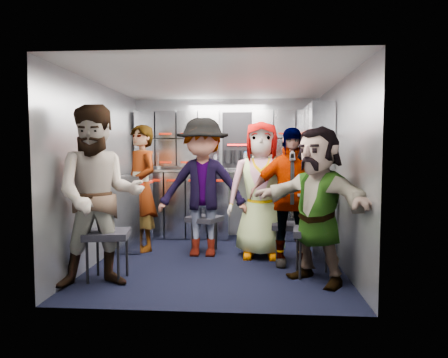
# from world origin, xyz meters

# --- Properties ---
(floor) EXTENTS (3.00, 3.00, 0.00)m
(floor) POSITION_xyz_m (0.00, 0.00, 0.00)
(floor) COLOR black
(floor) RESTS_ON ground
(wall_back) EXTENTS (2.80, 0.04, 2.10)m
(wall_back) POSITION_xyz_m (0.00, 1.50, 1.05)
(wall_back) COLOR gray
(wall_back) RESTS_ON ground
(wall_left) EXTENTS (0.04, 3.00, 2.10)m
(wall_left) POSITION_xyz_m (-1.40, 0.00, 1.05)
(wall_left) COLOR gray
(wall_left) RESTS_ON ground
(wall_right) EXTENTS (0.04, 3.00, 2.10)m
(wall_right) POSITION_xyz_m (1.40, 0.00, 1.05)
(wall_right) COLOR gray
(wall_right) RESTS_ON ground
(ceiling) EXTENTS (2.80, 3.00, 0.02)m
(ceiling) POSITION_xyz_m (0.00, 0.00, 2.10)
(ceiling) COLOR silver
(ceiling) RESTS_ON wall_back
(cart_bank_back) EXTENTS (2.68, 0.38, 0.99)m
(cart_bank_back) POSITION_xyz_m (0.00, 1.29, 0.49)
(cart_bank_back) COLOR gray
(cart_bank_back) RESTS_ON ground
(cart_bank_left) EXTENTS (0.38, 0.76, 0.99)m
(cart_bank_left) POSITION_xyz_m (-1.19, 0.56, 0.49)
(cart_bank_left) COLOR gray
(cart_bank_left) RESTS_ON ground
(counter) EXTENTS (2.68, 0.42, 0.03)m
(counter) POSITION_xyz_m (0.00, 1.29, 1.01)
(counter) COLOR #AFB1B6
(counter) RESTS_ON cart_bank_back
(locker_bank_back) EXTENTS (2.68, 0.28, 0.82)m
(locker_bank_back) POSITION_xyz_m (0.00, 1.35, 1.49)
(locker_bank_back) COLOR gray
(locker_bank_back) RESTS_ON wall_back
(locker_bank_right) EXTENTS (0.28, 1.00, 0.82)m
(locker_bank_right) POSITION_xyz_m (1.25, 0.70, 1.49)
(locker_bank_right) COLOR gray
(locker_bank_right) RESTS_ON wall_right
(right_cabinet) EXTENTS (0.28, 1.20, 1.00)m
(right_cabinet) POSITION_xyz_m (1.25, 0.60, 0.50)
(right_cabinet) COLOR gray
(right_cabinet) RESTS_ON ground
(coffee_niche) EXTENTS (0.46, 0.16, 0.84)m
(coffee_niche) POSITION_xyz_m (0.18, 1.41, 1.47)
(coffee_niche) COLOR black
(coffee_niche) RESTS_ON wall_back
(red_latch_strip) EXTENTS (2.60, 0.02, 0.03)m
(red_latch_strip) POSITION_xyz_m (0.00, 1.09, 0.88)
(red_latch_strip) COLOR #AA1907
(red_latch_strip) RESTS_ON cart_bank_back
(jump_seat_near_left) EXTENTS (0.49, 0.47, 0.50)m
(jump_seat_near_left) POSITION_xyz_m (-1.05, -0.76, 0.44)
(jump_seat_near_left) COLOR black
(jump_seat_near_left) RESTS_ON ground
(jump_seat_mid_left) EXTENTS (0.50, 0.49, 0.46)m
(jump_seat_mid_left) POSITION_xyz_m (-0.21, 0.45, 0.41)
(jump_seat_mid_left) COLOR black
(jump_seat_mid_left) RESTS_ON ground
(jump_seat_center) EXTENTS (0.47, 0.45, 0.46)m
(jump_seat_center) POSITION_xyz_m (0.51, 0.44, 0.41)
(jump_seat_center) COLOR black
(jump_seat_center) RESTS_ON ground
(jump_seat_mid_right) EXTENTS (0.41, 0.39, 0.44)m
(jump_seat_mid_right) POSITION_xyz_m (0.84, 0.11, 0.39)
(jump_seat_mid_right) COLOR black
(jump_seat_mid_right) RESTS_ON ground
(jump_seat_near_right) EXTENTS (0.46, 0.44, 0.50)m
(jump_seat_near_right) POSITION_xyz_m (1.05, -0.48, 0.44)
(jump_seat_near_right) COLOR black
(jump_seat_near_right) RESTS_ON ground
(attendant_standing) EXTENTS (0.70, 0.71, 1.65)m
(attendant_standing) POSITION_xyz_m (-1.05, 0.49, 0.82)
(attendant_standing) COLOR black
(attendant_standing) RESTS_ON ground
(attendant_arc_a) EXTENTS (1.02, 0.90, 1.75)m
(attendant_arc_a) POSITION_xyz_m (-1.05, -0.94, 0.87)
(attendant_arc_a) COLOR black
(attendant_arc_a) RESTS_ON ground
(attendant_arc_b) EXTENTS (1.11, 0.64, 1.71)m
(attendant_arc_b) POSITION_xyz_m (-0.21, 0.27, 0.86)
(attendant_arc_b) COLOR black
(attendant_arc_b) RESTS_ON ground
(attendant_arc_c) EXTENTS (0.83, 0.56, 1.67)m
(attendant_arc_c) POSITION_xyz_m (0.51, 0.26, 0.83)
(attendant_arc_c) COLOR black
(attendant_arc_c) RESTS_ON ground
(attendant_arc_d) EXTENTS (0.93, 0.40, 1.57)m
(attendant_arc_d) POSITION_xyz_m (0.84, -0.07, 0.79)
(attendant_arc_d) COLOR black
(attendant_arc_d) RESTS_ON ground
(attendant_arc_e) EXTENTS (1.33, 1.36, 1.55)m
(attendant_arc_e) POSITION_xyz_m (1.05, -0.66, 0.78)
(attendant_arc_e) COLOR black
(attendant_arc_e) RESTS_ON ground
(bottle_left) EXTENTS (0.06, 0.06, 0.26)m
(bottle_left) POSITION_xyz_m (-0.99, 1.24, 1.16)
(bottle_left) COLOR white
(bottle_left) RESTS_ON counter
(bottle_mid) EXTENTS (0.07, 0.07, 0.23)m
(bottle_mid) POSITION_xyz_m (-0.13, 1.24, 1.14)
(bottle_mid) COLOR white
(bottle_mid) RESTS_ON counter
(bottle_right) EXTENTS (0.06, 0.06, 0.25)m
(bottle_right) POSITION_xyz_m (0.31, 1.24, 1.16)
(bottle_right) COLOR white
(bottle_right) RESTS_ON counter
(cup_left) EXTENTS (0.07, 0.07, 0.10)m
(cup_left) POSITION_xyz_m (-1.12, 1.23, 1.08)
(cup_left) COLOR beige
(cup_left) RESTS_ON counter
(cup_right) EXTENTS (0.08, 0.08, 0.10)m
(cup_right) POSITION_xyz_m (1.25, 1.23, 1.08)
(cup_right) COLOR beige
(cup_right) RESTS_ON counter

